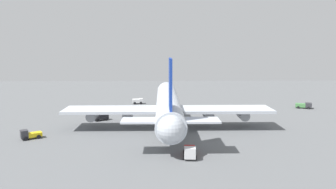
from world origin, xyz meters
TOP-DOWN VIEW (x-y plane):
  - ground_plane at (0.00, 0.00)m, footprint 231.75×231.75m
  - cargo_airplane at (-0.18, 0.00)m, footprint 57.94×53.37m
  - catering_truck at (-25.27, -3.62)m, footprint 5.53×2.88m
  - baggage_tug at (-12.01, 31.96)m, footprint 3.97×4.83m
  - pushback_tractor at (6.58, 19.19)m, footprint 3.62×4.45m
  - fuel_truck at (23.74, -47.36)m, footprint 3.98×5.63m
  - cargo_loader at (33.81, 10.52)m, footprint 2.96×3.97m
  - cargo_container_fore at (19.82, -31.30)m, footprint 3.36×3.28m
  - safety_cone_nose at (26.07, -2.00)m, footprint 0.51×0.51m

SIDE VIEW (x-z plane):
  - ground_plane at x=0.00m, z-range 0.00..0.00m
  - safety_cone_nose at x=26.07m, z-range 0.00..0.72m
  - cargo_container_fore at x=19.82m, z-range 0.00..1.69m
  - fuel_truck at x=23.74m, z-range 0.07..2.04m
  - baggage_tug at x=-12.01m, z-range -0.04..2.20m
  - cargo_loader at x=33.81m, z-range 0.12..2.09m
  - pushback_tractor at x=6.58m, z-range 0.06..2.18m
  - catering_truck at x=-25.27m, z-range -0.05..2.36m
  - cargo_airplane at x=-0.18m, z-range -3.68..15.10m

